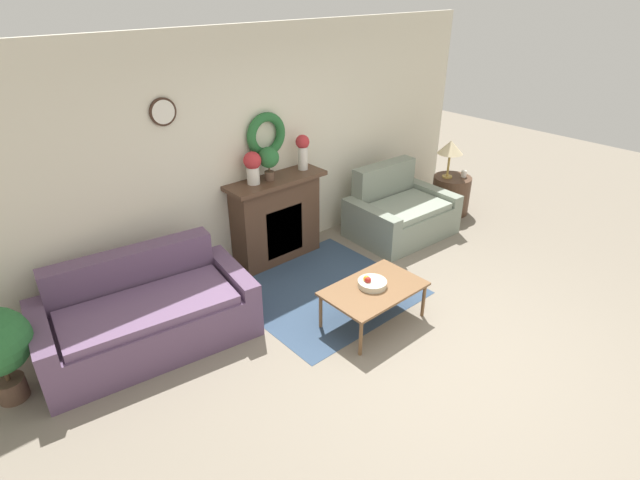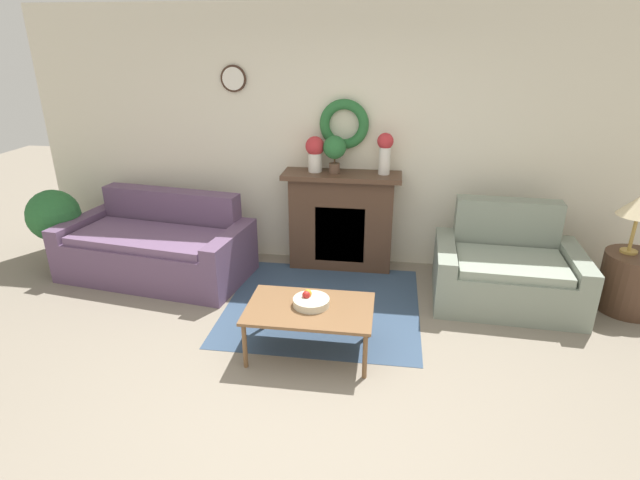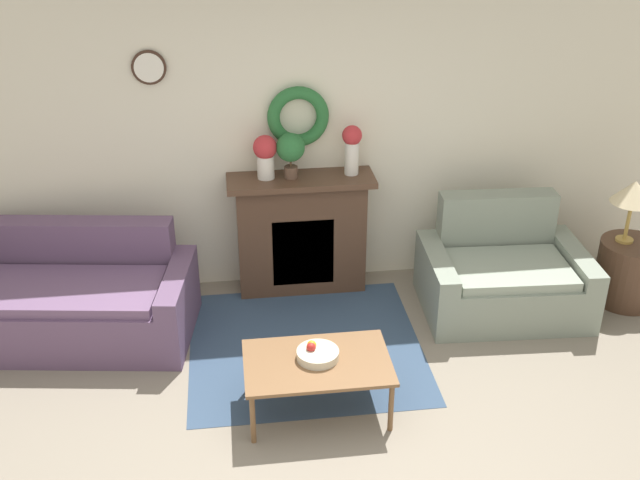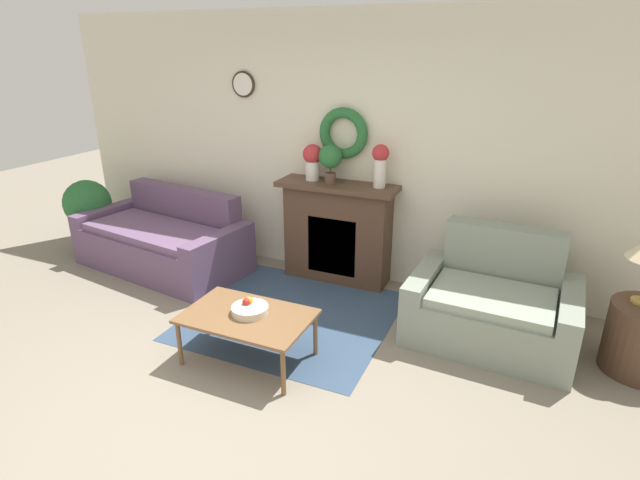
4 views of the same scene
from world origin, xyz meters
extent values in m
plane|color=gray|center=(0.00, 0.00, 0.00)|extent=(16.00, 16.00, 0.00)
cube|color=#334760|center=(-0.06, 1.46, 0.00)|extent=(1.80, 1.73, 0.01)
cube|color=beige|center=(0.00, 2.59, 1.35)|extent=(6.80, 0.06, 2.70)
cylinder|color=#382319|center=(-1.15, 2.54, 1.97)|extent=(0.27, 0.02, 0.27)
cylinder|color=white|center=(-1.15, 2.53, 1.97)|extent=(0.23, 0.01, 0.23)
torus|color=#286633|center=(0.01, 2.50, 1.54)|extent=(0.51, 0.10, 0.51)
cube|color=#4C3323|center=(0.01, 2.39, 0.50)|extent=(1.09, 0.34, 1.01)
cube|color=black|center=(0.01, 2.23, 0.42)|extent=(0.52, 0.02, 0.61)
cube|color=orange|center=(0.01, 2.22, 0.35)|extent=(0.42, 0.01, 0.33)
cube|color=#4C3323|center=(0.01, 2.35, 1.03)|extent=(1.23, 0.41, 0.05)
cube|color=#604766|center=(-1.91, 1.75, 0.22)|extent=(1.66, 0.96, 0.43)
cube|color=#604766|center=(-1.84, 2.23, 0.42)|extent=(1.58, 0.43, 0.84)
cube|color=#604766|center=(-2.75, 1.98, 0.29)|extent=(0.30, 0.97, 0.57)
cube|color=#604766|center=(-1.03, 1.73, 0.29)|extent=(0.30, 0.97, 0.57)
cube|color=#6A4E70|center=(-1.91, 1.75, 0.47)|extent=(1.59, 0.89, 0.08)
cube|color=gray|center=(1.64, 1.69, 0.20)|extent=(1.03, 0.79, 0.40)
cube|color=gray|center=(1.67, 2.16, 0.45)|extent=(1.00, 0.26, 0.91)
cube|color=gray|center=(1.07, 1.82, 0.27)|extent=(0.22, 0.95, 0.54)
cube|color=gray|center=(2.23, 1.76, 0.27)|extent=(0.22, 0.95, 0.54)
cube|color=gray|center=(1.64, 1.69, 0.44)|extent=(0.98, 0.73, 0.08)
cube|color=brown|center=(-0.06, 0.70, 0.39)|extent=(0.99, 0.63, 0.03)
cylinder|color=brown|center=(-0.52, 0.43, 0.19)|extent=(0.04, 0.04, 0.38)
cylinder|color=brown|center=(0.39, 0.43, 0.19)|extent=(0.04, 0.04, 0.38)
cylinder|color=brown|center=(-0.52, 0.98, 0.19)|extent=(0.04, 0.04, 0.38)
cylinder|color=brown|center=(0.39, 0.98, 0.19)|extent=(0.04, 0.04, 0.38)
cylinder|color=beige|center=(-0.06, 0.74, 0.44)|extent=(0.29, 0.29, 0.06)
sphere|color=#B2231E|center=(-0.10, 0.76, 0.48)|extent=(0.06, 0.06, 0.06)
sphere|color=orange|center=(-0.09, 0.78, 0.48)|extent=(0.06, 0.06, 0.06)
cylinder|color=silver|center=(-0.28, 2.39, 1.16)|extent=(0.14, 0.14, 0.19)
sphere|color=#B72D33|center=(-0.28, 2.39, 1.33)|extent=(0.20, 0.20, 0.20)
cylinder|color=silver|center=(0.44, 2.39, 1.20)|extent=(0.12, 0.12, 0.28)
sphere|color=#B72D33|center=(0.44, 2.39, 1.40)|extent=(0.17, 0.17, 0.17)
cylinder|color=brown|center=(-0.07, 2.37, 1.11)|extent=(0.11, 0.11, 0.10)
cylinder|color=#4C3823|center=(-0.07, 2.37, 1.19)|extent=(0.02, 0.02, 0.07)
sphere|color=#286633|center=(-0.07, 2.37, 1.32)|extent=(0.24, 0.24, 0.24)
cylinder|color=brown|center=(-3.07, 1.95, 0.10)|extent=(0.24, 0.24, 0.20)
cylinder|color=#4C3823|center=(-3.07, 1.95, 0.27)|extent=(0.04, 0.04, 0.15)
sphere|color=#286633|center=(-3.07, 1.95, 0.58)|extent=(0.55, 0.55, 0.55)
camera|label=1|loc=(-3.18, -2.04, 3.11)|focal=28.00mm
camera|label=2|loc=(0.50, -2.66, 2.36)|focal=28.00mm
camera|label=3|loc=(-0.57, -3.37, 3.42)|focal=42.00mm
camera|label=4|loc=(1.83, -2.16, 2.35)|focal=28.00mm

